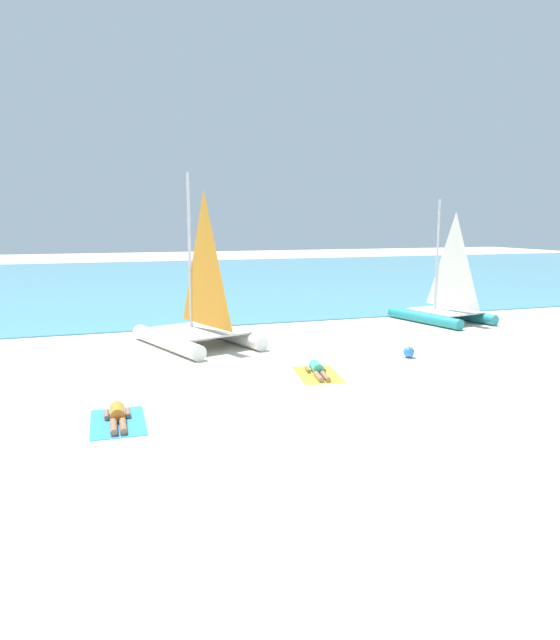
# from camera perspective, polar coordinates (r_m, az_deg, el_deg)

# --- Properties ---
(ground_plane) EXTENTS (120.00, 120.00, 0.00)m
(ground_plane) POSITION_cam_1_polar(r_m,az_deg,el_deg) (22.36, -4.23, -0.95)
(ground_plane) COLOR beige
(ocean_water) EXTENTS (120.00, 40.00, 0.05)m
(ocean_water) POSITION_cam_1_polar(r_m,az_deg,el_deg) (42.65, -11.29, 3.95)
(ocean_water) COLOR #4C9EB7
(ocean_water) RESTS_ON ground
(sailboat_white) EXTENTS (4.01, 5.02, 5.70)m
(sailboat_white) POSITION_cam_1_polar(r_m,az_deg,el_deg) (19.50, -7.96, -0.04)
(sailboat_white) COLOR white
(sailboat_white) RESTS_ON ground
(sailboat_teal) EXTENTS (3.24, 4.29, 5.01)m
(sailboat_teal) POSITION_cam_1_polar(r_m,az_deg,el_deg) (24.91, 15.84, 1.53)
(sailboat_teal) COLOR teal
(sailboat_teal) RESTS_ON ground
(towel_left) EXTENTS (1.16, 1.93, 0.01)m
(towel_left) POSITION_cam_1_polar(r_m,az_deg,el_deg) (12.60, -15.67, -9.66)
(towel_left) COLOR #338CD8
(towel_left) RESTS_ON ground
(sunbather_left) EXTENTS (0.55, 1.56, 0.30)m
(sunbather_left) POSITION_cam_1_polar(r_m,az_deg,el_deg) (12.62, -15.71, -9.03)
(sunbather_left) COLOR orange
(sunbather_left) RESTS_ON towel_left
(towel_right) EXTENTS (1.41, 2.06, 0.01)m
(towel_right) POSITION_cam_1_polar(r_m,az_deg,el_deg) (15.79, 3.76, -5.39)
(towel_right) COLOR yellow
(towel_right) RESTS_ON ground
(sunbather_right) EXTENTS (0.67, 1.57, 0.30)m
(sunbather_right) POSITION_cam_1_polar(r_m,az_deg,el_deg) (15.82, 3.71, -4.89)
(sunbather_right) COLOR #3FB28C
(sunbather_right) RESTS_ON towel_right
(beach_ball) EXTENTS (0.34, 0.34, 0.34)m
(beach_ball) POSITION_cam_1_polar(r_m,az_deg,el_deg) (18.13, 12.57, -3.10)
(beach_ball) COLOR #337FE5
(beach_ball) RESTS_ON ground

